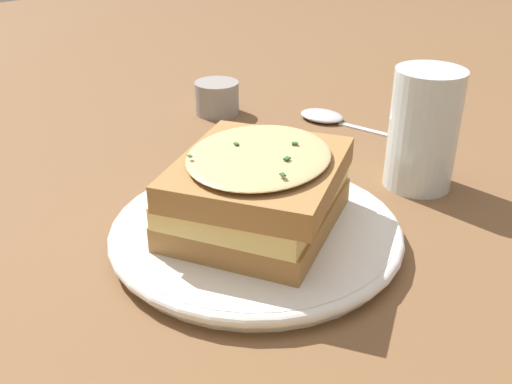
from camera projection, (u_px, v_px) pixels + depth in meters
name	position (u px, v px, depth m)	size (l,w,h in m)	color
ground_plane	(261.00, 253.00, 0.48)	(2.40, 2.40, 0.00)	brown
dinner_plate	(256.00, 232.00, 0.49)	(0.24, 0.24, 0.02)	white
sandwich	(257.00, 189.00, 0.46)	(0.17, 0.18, 0.07)	#A37542
water_glass	(423.00, 130.00, 0.55)	(0.06, 0.06, 0.11)	silver
spoon	(329.00, 118.00, 0.73)	(0.16, 0.06, 0.01)	silver
condiment_pot	(217.00, 98.00, 0.75)	(0.05, 0.05, 0.04)	gray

